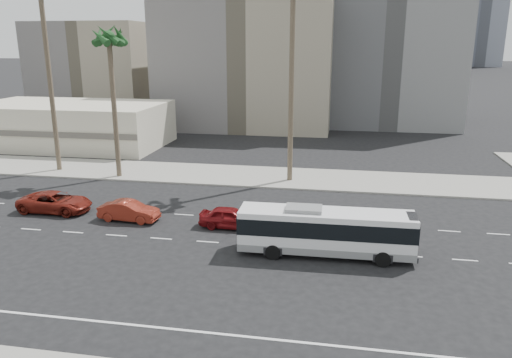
% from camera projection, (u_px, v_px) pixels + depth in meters
% --- Properties ---
extents(ground, '(700.00, 700.00, 0.00)m').
position_uv_depth(ground, '(305.00, 249.00, 29.11)').
color(ground, black).
rests_on(ground, ground).
extents(sidewalk_north, '(120.00, 7.00, 0.15)m').
position_uv_depth(sidewalk_north, '(319.00, 179.00, 43.79)').
color(sidewalk_north, gray).
rests_on(sidewalk_north, ground).
extents(commercial_low, '(22.00, 12.16, 5.00)m').
position_uv_depth(commercial_low, '(71.00, 124.00, 58.18)').
color(commercial_low, beige).
rests_on(commercial_low, ground).
extents(midrise_beige_west, '(24.00, 18.00, 18.00)m').
position_uv_depth(midrise_beige_west, '(249.00, 63.00, 71.43)').
color(midrise_beige_west, slate).
rests_on(midrise_beige_west, ground).
extents(midrise_gray_center, '(20.00, 20.00, 26.00)m').
position_uv_depth(midrise_gray_center, '(389.00, 35.00, 73.61)').
color(midrise_gray_center, '#5B5C5E').
rests_on(midrise_gray_center, ground).
extents(midrise_beige_far, '(18.00, 16.00, 15.00)m').
position_uv_depth(midrise_beige_far, '(101.00, 70.00, 80.98)').
color(midrise_beige_far, slate).
rests_on(midrise_beige_far, ground).
extents(highrise_far, '(22.00, 22.00, 60.00)m').
position_uv_depth(highrise_far, '(481.00, 7.00, 255.89)').
color(highrise_far, slate).
rests_on(highrise_far, ground).
extents(city_bus, '(9.98, 2.44, 2.85)m').
position_uv_depth(city_bus, '(326.00, 230.00, 27.92)').
color(city_bus, silver).
rests_on(city_bus, ground).
extents(car_a, '(1.73, 4.15, 1.40)m').
position_uv_depth(car_a, '(231.00, 218.00, 32.33)').
color(car_a, maroon).
rests_on(car_a, ground).
extents(car_b, '(1.71, 4.25, 1.37)m').
position_uv_depth(car_b, '(129.00, 211.00, 33.64)').
color(car_b, maroon).
rests_on(car_b, ground).
extents(car_c, '(2.46, 5.25, 1.45)m').
position_uv_depth(car_c, '(55.00, 202.00, 35.40)').
color(car_c, maroon).
rests_on(car_c, ground).
extents(palm_mid, '(4.32, 4.32, 13.38)m').
position_uv_depth(palm_mid, '(109.00, 40.00, 41.47)').
color(palm_mid, brown).
rests_on(palm_mid, ground).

